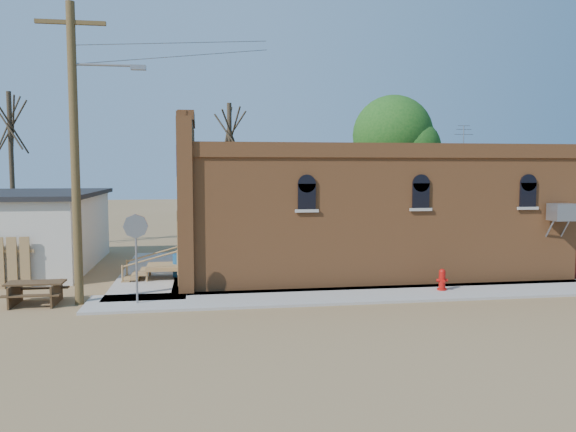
{
  "coord_description": "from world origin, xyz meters",
  "views": [
    {
      "loc": [
        -4.48,
        -16.41,
        4.14
      ],
      "look_at": [
        -1.36,
        3.74,
        2.4
      ],
      "focal_mm": 35.0,
      "sensor_mm": 36.0,
      "label": 1
    }
  ],
  "objects": [
    {
      "name": "ground",
      "position": [
        0.0,
        0.0,
        0.0
      ],
      "size": [
        120.0,
        120.0,
        0.0
      ],
      "primitive_type": "plane",
      "color": "brown",
      "rests_on": "ground"
    },
    {
      "name": "sidewalk_south",
      "position": [
        1.5,
        0.9,
        0.04
      ],
      "size": [
        19.0,
        2.2,
        0.08
      ],
      "primitive_type": "cube",
      "color": "#9E9991",
      "rests_on": "ground"
    },
    {
      "name": "sidewalk_west",
      "position": [
        -6.3,
        6.0,
        0.04
      ],
      "size": [
        2.6,
        10.0,
        0.08
      ],
      "primitive_type": "cube",
      "color": "#9E9991",
      "rests_on": "ground"
    },
    {
      "name": "brick_bar",
      "position": [
        1.64,
        5.49,
        2.34
      ],
      "size": [
        16.4,
        7.97,
        6.3
      ],
      "color": "#A45F32",
      "rests_on": "ground"
    },
    {
      "name": "red_shed",
      "position": [
        11.5,
        5.5,
        2.27
      ],
      "size": [
        5.4,
        6.4,
        4.3
      ],
      "color": "#4F160D",
      "rests_on": "ground"
    },
    {
      "name": "utility_pole",
      "position": [
        -8.14,
        1.2,
        4.77
      ],
      "size": [
        3.12,
        0.26,
        9.0
      ],
      "color": "#4A381D",
      "rests_on": "ground"
    },
    {
      "name": "tree_bare_near",
      "position": [
        -3.0,
        13.0,
        5.96
      ],
      "size": [
        2.8,
        2.8,
        7.65
      ],
      "color": "#423726",
      "rests_on": "ground"
    },
    {
      "name": "tree_bare_far",
      "position": [
        -14.0,
        14.0,
        6.36
      ],
      "size": [
        2.8,
        2.8,
        8.16
      ],
      "color": "#423726",
      "rests_on": "ground"
    },
    {
      "name": "tree_leafy",
      "position": [
        6.0,
        13.5,
        5.93
      ],
      "size": [
        4.4,
        4.4,
        8.15
      ],
      "color": "#423726",
      "rests_on": "ground"
    },
    {
      "name": "fire_hydrant",
      "position": [
        3.43,
        1.04,
        0.43
      ],
      "size": [
        0.42,
        0.42,
        0.72
      ],
      "rotation": [
        0.0,
        0.0,
        -0.41
      ],
      "color": "#AB0D09",
      "rests_on": "sidewalk_south"
    },
    {
      "name": "stop_sign",
      "position": [
        -6.43,
        0.74,
        2.16
      ],
      "size": [
        0.73,
        0.19,
        2.7
      ],
      "rotation": [
        0.0,
        0.0,
        -0.24
      ],
      "color": "gray",
      "rests_on": "sidewalk_south"
    },
    {
      "name": "trash_barrel",
      "position": [
        -5.3,
        4.8,
        0.5
      ],
      "size": [
        0.61,
        0.61,
        0.85
      ],
      "primitive_type": "cylinder",
      "rotation": [
        0.0,
        0.0,
        0.11
      ],
      "color": "navy",
      "rests_on": "sidewalk_west"
    },
    {
      "name": "picnic_table",
      "position": [
        -9.5,
        1.36,
        0.46
      ],
      "size": [
        1.69,
        1.31,
        0.7
      ],
      "rotation": [
        0.0,
        0.0,
        -0.01
      ],
      "color": "#48311C",
      "rests_on": "ground"
    }
  ]
}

